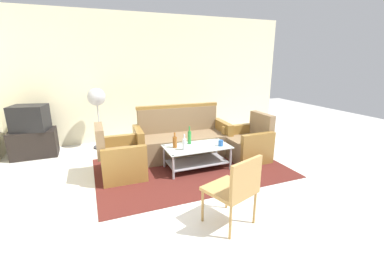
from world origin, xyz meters
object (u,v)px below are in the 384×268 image
at_px(couch, 182,140).
at_px(bottle_brown, 175,142).
at_px(armchair_right, 248,144).
at_px(television, 30,118).
at_px(coffee_table, 197,154).
at_px(bottle_clear, 184,144).
at_px(pedestal_fan, 97,100).
at_px(wicker_chair, 236,186).
at_px(bottle_green, 189,137).
at_px(armchair_left, 120,159).
at_px(tv_stand, 34,143).
at_px(cup, 221,143).

xyz_separation_m(couch, bottle_brown, (-0.35, -0.62, 0.19)).
relative_size(armchair_right, television, 1.24).
bearing_deg(coffee_table, bottle_clear, -160.23).
relative_size(pedestal_fan, wicker_chair, 1.51).
bearing_deg(bottle_green, wicker_chair, -95.17).
relative_size(armchair_left, tv_stand, 1.06).
relative_size(couch, armchair_left, 2.15).
distance_m(bottle_green, television, 3.06).
xyz_separation_m(tv_stand, television, (0.00, 0.00, 0.50)).
xyz_separation_m(armchair_right, bottle_brown, (-1.45, 0.01, 0.22)).
relative_size(bottle_clear, bottle_brown, 1.02).
distance_m(couch, tv_stand, 2.87).
relative_size(cup, wicker_chair, 0.12).
distance_m(bottle_green, pedestal_fan, 2.19).
height_order(tv_stand, pedestal_fan, pedestal_fan).
bearing_deg(armchair_left, armchair_right, 87.75).
bearing_deg(armchair_right, coffee_table, 92.36).
distance_m(armchair_left, wicker_chair, 2.10).
xyz_separation_m(cup, pedestal_fan, (-1.84, 1.93, 0.55)).
bearing_deg(armchair_left, coffee_table, 82.24).
xyz_separation_m(television, pedestal_fan, (1.22, 0.05, 0.25)).
bearing_deg(couch, armchair_left, 24.87).
bearing_deg(television, coffee_table, 160.31).
distance_m(armchair_right, pedestal_fan, 3.16).
xyz_separation_m(armchair_left, coffee_table, (1.25, -0.19, -0.02)).
bearing_deg(wicker_chair, bottle_clear, 71.97).
bearing_deg(wicker_chair, pedestal_fan, 90.67).
bearing_deg(bottle_clear, cup, -3.72).
relative_size(television, wicker_chair, 0.82).
height_order(bottle_green, wicker_chair, wicker_chair).
distance_m(pedestal_fan, wicker_chair, 3.67).
height_order(armchair_right, tv_stand, armchair_right).
xyz_separation_m(armchair_left, armchair_right, (2.33, -0.13, 0.00)).
bearing_deg(couch, bottle_green, 86.70).
bearing_deg(bottle_brown, tv_stand, 144.21).
distance_m(couch, pedestal_fan, 1.95).
bearing_deg(cup, armchair_right, 15.74).
relative_size(armchair_right, bottle_clear, 3.17).
distance_m(bottle_green, cup, 0.55).
height_order(couch, cup, couch).
height_order(couch, armchair_left, couch).
bearing_deg(bottle_clear, bottle_green, 54.08).
bearing_deg(cup, pedestal_fan, 133.69).
xyz_separation_m(coffee_table, television, (-2.68, 1.75, 0.49)).
relative_size(bottle_brown, cup, 2.62).
bearing_deg(wicker_chair, armchair_left, 100.17).
relative_size(couch, bottle_brown, 7.00).
bearing_deg(tv_stand, wicker_chair, -53.96).
height_order(couch, tv_stand, couch).
bearing_deg(bottle_green, television, 148.94).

